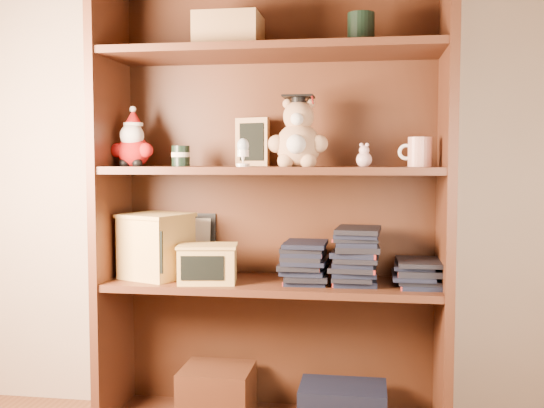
{
  "coord_description": "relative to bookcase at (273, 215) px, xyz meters",
  "views": [
    {
      "loc": [
        0.41,
        -0.87,
        0.98
      ],
      "look_at": [
        0.08,
        1.3,
        0.82
      ],
      "focal_mm": 42.0,
      "sensor_mm": 36.0,
      "label": 1
    }
  ],
  "objects": [
    {
      "name": "book_stack_right",
      "position": [
        0.49,
        -0.05,
        -0.18
      ],
      "size": [
        0.14,
        0.2,
        0.1
      ],
      "color": "black",
      "rests_on": "shelf_lower"
    },
    {
      "name": "grad_teddy_bear",
      "position": [
        0.09,
        -0.06,
        0.27
      ],
      "size": [
        0.2,
        0.18,
        0.25
      ],
      "color": "tan",
      "rests_on": "shelf_upper"
    },
    {
      "name": "certificate_frame",
      "position": [
        -0.32,
        0.09,
        -0.12
      ],
      "size": [
        0.18,
        0.05,
        0.22
      ],
      "color": "black",
      "rests_on": "shelf_lower"
    },
    {
      "name": "chalkboard_plaque",
      "position": [
        -0.09,
        0.06,
        0.26
      ],
      "size": [
        0.13,
        0.1,
        0.18
      ],
      "color": "#9E7547",
      "rests_on": "shelf_upper"
    },
    {
      "name": "shelf_upper",
      "position": [
        0.0,
        -0.05,
        0.16
      ],
      "size": [
        1.14,
        0.33,
        0.02
      ],
      "color": "#4C2615",
      "rests_on": "ground"
    },
    {
      "name": "santa_plush",
      "position": [
        -0.5,
        -0.06,
        0.25
      ],
      "size": [
        0.16,
        0.11,
        0.22
      ],
      "color": "#A50F0F",
      "rests_on": "shelf_upper"
    },
    {
      "name": "teacher_mug",
      "position": [
        0.5,
        -0.05,
        0.22
      ],
      "size": [
        0.11,
        0.08,
        0.1
      ],
      "color": "silver",
      "rests_on": "shelf_upper"
    },
    {
      "name": "shelf_lower",
      "position": [
        0.0,
        -0.05,
        -0.24
      ],
      "size": [
        1.14,
        0.33,
        0.02
      ],
      "color": "#4C2615",
      "rests_on": "ground"
    },
    {
      "name": "teachers_tin",
      "position": [
        -0.32,
        -0.05,
        0.21
      ],
      "size": [
        0.07,
        0.07,
        0.07
      ],
      "color": "black",
      "rests_on": "shelf_upper"
    },
    {
      "name": "bookcase",
      "position": [
        0.0,
        0.0,
        0.0
      ],
      "size": [
        1.2,
        0.35,
        1.6
      ],
      "color": "#4C2615",
      "rests_on": "ground"
    },
    {
      "name": "pencils_box",
      "position": [
        -0.21,
        -0.12,
        -0.16
      ],
      "size": [
        0.22,
        0.17,
        0.13
      ],
      "color": "tan",
      "rests_on": "shelf_lower"
    },
    {
      "name": "book_stack_mid",
      "position": [
        0.29,
        -0.05,
        -0.13
      ],
      "size": [
        0.14,
        0.2,
        0.19
      ],
      "color": "black",
      "rests_on": "shelf_lower"
    },
    {
      "name": "pink_figurine",
      "position": [
        0.32,
        -0.05,
        0.2
      ],
      "size": [
        0.05,
        0.05,
        0.08
      ],
      "color": "beige",
      "rests_on": "shelf_upper"
    },
    {
      "name": "egg_cup",
      "position": [
        -0.08,
        -0.13,
        0.22
      ],
      "size": [
        0.05,
        0.05,
        0.1
      ],
      "color": "white",
      "rests_on": "shelf_upper"
    },
    {
      "name": "treats_box",
      "position": [
        -0.42,
        -0.05,
        -0.11
      ],
      "size": [
        0.27,
        0.27,
        0.23
      ],
      "color": "tan",
      "rests_on": "shelf_lower"
    },
    {
      "name": "book_stack_left",
      "position": [
        0.11,
        -0.05,
        -0.16
      ],
      "size": [
        0.14,
        0.2,
        0.14
      ],
      "color": "black",
      "rests_on": "shelf_lower"
    }
  ]
}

